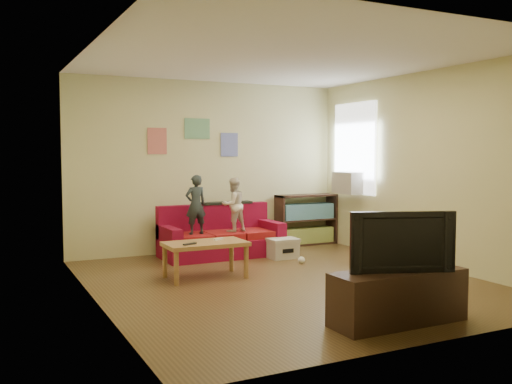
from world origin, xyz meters
name	(u,v)px	position (x,y,z in m)	size (l,w,h in m)	color
room_shell	(285,171)	(0.00, 0.00, 1.35)	(4.52, 5.02, 2.72)	brown
sofa	(220,238)	(-0.03, 1.97, 0.27)	(1.81, 0.83, 0.80)	maroon
child_a	(196,205)	(-0.48, 1.81, 0.82)	(0.32, 0.21, 0.87)	#283338
child_b	(233,205)	(0.12, 1.81, 0.79)	(0.40, 0.31, 0.82)	silver
coffee_table	(205,247)	(-0.79, 0.63, 0.39)	(1.02, 0.56, 0.46)	#A97A44
remote	(190,244)	(-1.04, 0.51, 0.47)	(0.18, 0.05, 0.02)	black
game_controller	(219,239)	(-0.59, 0.68, 0.47)	(0.13, 0.04, 0.03)	white
bookshelf	(306,222)	(1.70, 2.30, 0.38)	(1.07, 0.32, 0.86)	#39241B
window	(355,148)	(2.22, 1.65, 1.64)	(0.04, 1.08, 1.48)	white
ac_unit	(348,183)	(2.10, 1.65, 1.08)	(0.28, 0.55, 0.35)	#B7B2A3
artwork_left	(157,141)	(-0.85, 2.48, 1.75)	(0.30, 0.01, 0.40)	#D87266
artwork_center	(197,129)	(-0.20, 2.48, 1.95)	(0.42, 0.01, 0.32)	#72B27F
artwork_right	(229,145)	(0.35, 2.48, 1.70)	(0.30, 0.01, 0.38)	#727FCC
file_box	(283,248)	(0.73, 1.36, 0.15)	(0.43, 0.33, 0.30)	beige
tv_stand	(398,297)	(0.11, -1.94, 0.25)	(1.31, 0.44, 0.49)	#372319
television	(399,241)	(0.11, -1.94, 0.77)	(0.97, 0.13, 0.56)	black
tissue	(302,260)	(0.76, 0.88, 0.05)	(0.10, 0.10, 0.10)	silver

